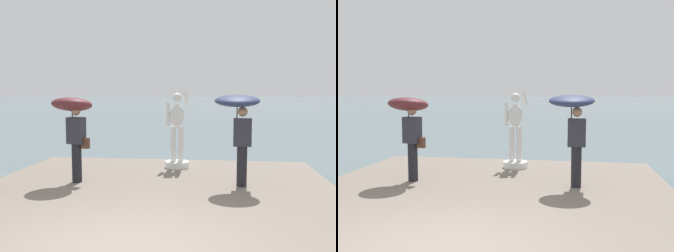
{
  "view_description": "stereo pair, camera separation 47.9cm",
  "coord_description": "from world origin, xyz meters",
  "views": [
    {
      "loc": [
        1.21,
        -4.35,
        2.43
      ],
      "look_at": [
        0.0,
        5.49,
        1.55
      ],
      "focal_mm": 40.17,
      "sensor_mm": 36.0,
      "label": 1
    },
    {
      "loc": [
        1.68,
        -4.28,
        2.43
      ],
      "look_at": [
        0.0,
        5.49,
        1.55
      ],
      "focal_mm": 40.17,
      "sensor_mm": 36.0,
      "label": 2
    }
  ],
  "objects": [
    {
      "name": "pier",
      "position": [
        0.0,
        1.96,
        0.2
      ],
      "size": [
        7.72,
        9.91,
        0.4
      ],
      "primitive_type": "cube",
      "color": "slate",
      "rests_on": "ground"
    },
    {
      "name": "onlooker_left",
      "position": [
        -1.95,
        3.8,
        1.91
      ],
      "size": [
        1.09,
        1.11,
        1.97
      ],
      "color": "black",
      "rests_on": "pier"
    },
    {
      "name": "statue_white_figure",
      "position": [
        0.22,
        5.7,
        1.22
      ],
      "size": [
        0.66,
        0.89,
        2.06
      ],
      "color": "white",
      "rests_on": "pier"
    },
    {
      "name": "ground_plane",
      "position": [
        0.0,
        40.0,
        0.0
      ],
      "size": [
        400.0,
        400.0,
        0.0
      ],
      "primitive_type": "plane",
      "color": "slate"
    },
    {
      "name": "onlooker_right",
      "position": [
        1.74,
        3.85,
        1.95
      ],
      "size": [
        1.0,
        1.01,
        2.03
      ],
      "color": "black",
      "rests_on": "pier"
    }
  ]
}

